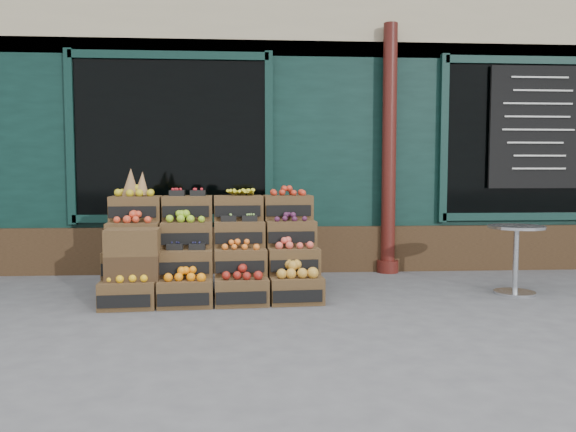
{
  "coord_description": "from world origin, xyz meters",
  "views": [
    {
      "loc": [
        -0.59,
        -5.13,
        1.29
      ],
      "look_at": [
        -0.2,
        0.7,
        0.85
      ],
      "focal_mm": 35.0,
      "sensor_mm": 36.0,
      "label": 1
    }
  ],
  "objects": [
    {
      "name": "shop_facade",
      "position": [
        0.0,
        5.11,
        2.4
      ],
      "size": [
        12.0,
        6.24,
        4.8
      ],
      "color": "black",
      "rests_on": "ground"
    },
    {
      "name": "spare_crates",
      "position": [
        -1.74,
        0.38,
        0.38
      ],
      "size": [
        0.53,
        0.38,
        0.76
      ],
      "rotation": [
        0.0,
        0.0,
        0.06
      ],
      "color": "#4A351D",
      "rests_on": "ground"
    },
    {
      "name": "shopkeeper",
      "position": [
        -2.07,
        3.0,
        0.92
      ],
      "size": [
        0.74,
        0.55,
        1.85
      ],
      "primitive_type": "imported",
      "rotation": [
        0.0,
        0.0,
        2.98
      ],
      "color": "#144821",
      "rests_on": "ground"
    },
    {
      "name": "bistro_table",
      "position": [
        2.24,
        0.64,
        0.46
      ],
      "size": [
        0.59,
        0.59,
        0.74
      ],
      "rotation": [
        0.0,
        0.0,
        0.03
      ],
      "color": "#ACAEB2",
      "rests_on": "ground"
    },
    {
      "name": "crate_display",
      "position": [
        -0.99,
        0.78,
        0.42
      ],
      "size": [
        2.23,
        1.19,
        1.36
      ],
      "rotation": [
        0.0,
        0.0,
        0.06
      ],
      "color": "#4A351D",
      "rests_on": "ground"
    },
    {
      "name": "ground",
      "position": [
        0.0,
        0.0,
        0.0
      ],
      "size": [
        60.0,
        60.0,
        0.0
      ],
      "primitive_type": "plane",
      "color": "#4E4E51",
      "rests_on": "ground"
    }
  ]
}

